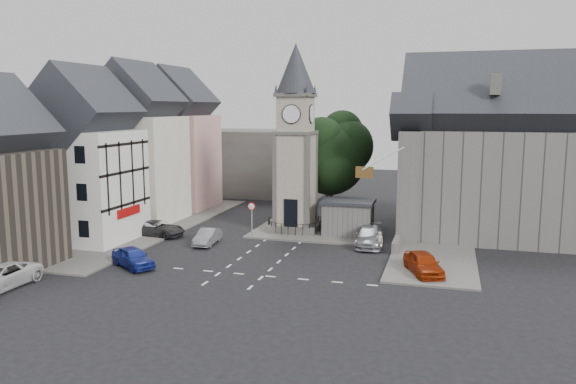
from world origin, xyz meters
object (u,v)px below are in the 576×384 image
(stone_shelter, at_px, (348,218))
(clock_tower, at_px, (296,139))
(pedestrian, at_px, (379,241))
(car_west_blue, at_px, (133,257))
(car_east_red, at_px, (423,263))

(stone_shelter, bearing_deg, clock_tower, 174.16)
(pedestrian, bearing_deg, stone_shelter, -51.63)
(car_west_blue, bearing_deg, pedestrian, -27.69)
(clock_tower, bearing_deg, pedestrian, -32.34)
(car_west_blue, height_order, car_east_red, car_east_red)
(clock_tower, bearing_deg, car_west_blue, -118.97)
(car_east_red, bearing_deg, pedestrian, 103.09)
(car_west_blue, bearing_deg, stone_shelter, -10.14)
(clock_tower, height_order, car_east_red, clock_tower)
(car_west_blue, height_order, pedestrian, pedestrian)
(pedestrian, bearing_deg, car_east_red, 127.38)
(clock_tower, bearing_deg, stone_shelter, -5.84)
(clock_tower, distance_m, pedestrian, 11.99)
(stone_shelter, xyz_separation_m, pedestrian, (3.20, -4.57, -0.78))
(pedestrian, bearing_deg, clock_tower, -28.95)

